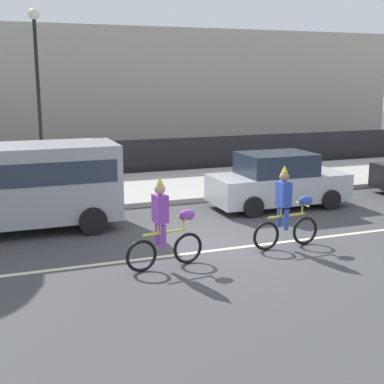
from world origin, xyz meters
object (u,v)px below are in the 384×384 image
parade_cyclist_purple (166,228)px  parked_car_silver (278,181)px  street_lamp_post (37,72)px  parked_van_grey (19,181)px  parade_cyclist_cobalt (287,212)px

parade_cyclist_purple → parked_car_silver: bearing=38.9°
street_lamp_post → parade_cyclist_purple: bearing=-79.9°
parade_cyclist_purple → parked_van_grey: size_ratio=0.38×
parade_cyclist_purple → street_lamp_post: size_ratio=0.33×
parade_cyclist_purple → street_lamp_post: street_lamp_post is taller
parade_cyclist_cobalt → parked_car_silver: 3.94m
parked_van_grey → parked_car_silver: 7.36m
parked_van_grey → street_lamp_post: street_lamp_post is taller
parked_car_silver → parked_van_grey: bearing=179.7°
parade_cyclist_purple → parade_cyclist_cobalt: same height
parked_van_grey → street_lamp_post: size_ratio=0.85×
parade_cyclist_cobalt → parked_car_silver: (1.75, 3.53, -0.06)m
parade_cyclist_purple → parked_van_grey: bearing=124.0°
parked_car_silver → parade_cyclist_cobalt: bearing=-116.4°
parked_van_grey → street_lamp_post: (1.01, 5.04, 2.71)m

